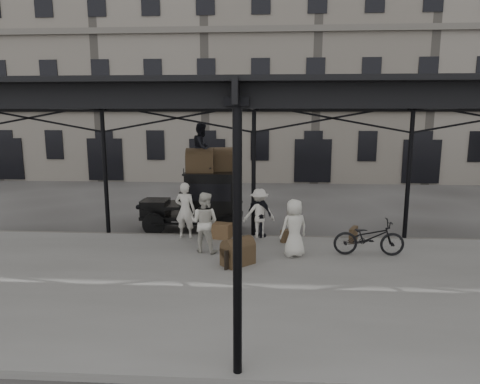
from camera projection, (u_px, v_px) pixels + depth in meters
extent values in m
plane|color=#383533|center=(251.00, 259.00, 12.51)|extent=(120.00, 120.00, 0.00)
cube|color=slate|center=(248.00, 283.00, 10.53)|extent=(28.00, 8.00, 0.15)
cylinder|color=black|center=(254.00, 177.00, 14.08)|extent=(0.14, 0.14, 4.30)
cylinder|color=black|center=(237.00, 251.00, 6.43)|extent=(0.14, 0.14, 4.30)
cube|color=black|center=(254.00, 105.00, 13.66)|extent=(22.00, 0.10, 0.45)
cube|color=black|center=(237.00, 92.00, 6.01)|extent=(22.00, 0.10, 0.45)
cube|color=black|center=(249.00, 94.00, 10.00)|extent=(22.50, 9.00, 0.08)
cube|color=silver|center=(249.00, 91.00, 9.99)|extent=(18.00, 7.00, 0.04)
cube|color=slate|center=(261.00, 72.00, 28.92)|extent=(64.00, 8.00, 14.00)
cylinder|color=black|center=(154.00, 224.00, 14.86)|extent=(0.80, 0.10, 0.80)
cylinder|color=black|center=(163.00, 215.00, 16.28)|extent=(0.80, 0.10, 0.80)
cylinder|color=black|center=(228.00, 226.00, 14.70)|extent=(0.80, 0.10, 0.80)
cylinder|color=black|center=(231.00, 216.00, 16.12)|extent=(0.80, 0.10, 0.80)
cube|color=black|center=(193.00, 216.00, 15.47)|extent=(3.60, 1.25, 0.12)
cube|color=black|center=(156.00, 207.00, 15.49)|extent=(0.90, 1.00, 0.55)
cube|color=black|center=(143.00, 207.00, 15.52)|extent=(0.06, 0.70, 0.55)
cube|color=black|center=(177.00, 205.00, 15.43)|extent=(0.70, 1.30, 0.10)
cube|color=black|center=(213.00, 194.00, 15.28)|extent=(1.80, 1.45, 1.55)
cube|color=black|center=(210.00, 193.00, 14.52)|extent=(1.40, 0.02, 0.60)
cube|color=black|center=(213.00, 172.00, 15.13)|extent=(1.90, 1.55, 0.06)
imported|color=beige|center=(185.00, 210.00, 14.00)|extent=(0.74, 0.54, 1.85)
imported|color=beige|center=(204.00, 222.00, 12.56)|extent=(1.03, 0.89, 1.79)
imported|color=beige|center=(294.00, 228.00, 12.17)|extent=(0.96, 0.82, 1.67)
imported|color=black|center=(260.00, 213.00, 14.09)|extent=(0.98, 0.94, 1.64)
imported|color=silver|center=(259.00, 213.00, 14.09)|extent=(1.16, 0.83, 1.63)
imported|color=black|center=(369.00, 237.00, 12.32)|extent=(2.01, 0.72, 1.05)
imported|color=black|center=(202.00, 148.00, 14.90)|extent=(0.86, 0.98, 1.69)
cube|color=brown|center=(222.00, 231.00, 14.05)|extent=(0.70, 0.59, 0.50)
cube|color=#483521|center=(353.00, 234.00, 13.72)|extent=(0.38, 0.61, 0.45)
cube|color=#483521|center=(289.00, 235.00, 13.70)|extent=(0.56, 0.50, 0.40)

